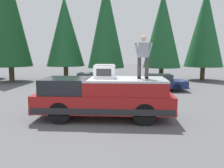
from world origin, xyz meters
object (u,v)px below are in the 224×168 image
object	(u,v)px
pickup_truck	(104,97)
parked_car_white	(90,80)
person_on_truck_bed	(143,56)
parked_car_navy	(157,82)
compressor_unit	(105,71)

from	to	relation	value
pickup_truck	parked_car_white	size ratio (longest dim) A/B	1.35
pickup_truck	parked_car_white	bearing A→B (deg)	13.21
person_on_truck_bed	parked_car_navy	distance (m)	7.60
parked_car_white	person_on_truck_bed	bearing A→B (deg)	-156.76
pickup_truck	parked_car_navy	bearing A→B (deg)	-23.25
compressor_unit	parked_car_white	world-z (taller)	compressor_unit
pickup_truck	person_on_truck_bed	world-z (taller)	person_on_truck_bed
pickup_truck	person_on_truck_bed	xyz separation A→B (m)	(-0.02, -1.56, 1.68)
person_on_truck_bed	parked_car_white	distance (m)	8.91
person_on_truck_bed	parked_car_white	xyz separation A→B (m)	(7.99, 3.43, -1.97)
compressor_unit	person_on_truck_bed	distance (m)	1.66
parked_car_navy	parked_car_white	bearing A→B (deg)	80.72
compressor_unit	parked_car_navy	bearing A→B (deg)	-23.19
pickup_truck	parked_car_navy	distance (m)	7.80
compressor_unit	parked_car_navy	size ratio (longest dim) A/B	0.20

